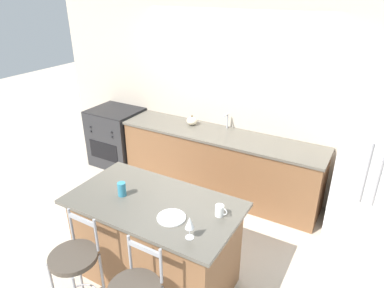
{
  "coord_description": "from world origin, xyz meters",
  "views": [
    {
      "loc": [
        1.81,
        -3.55,
        2.77
      ],
      "look_at": [
        0.07,
        -0.52,
        1.14
      ],
      "focal_mm": 32.0,
      "sensor_mm": 36.0,
      "label": 1
    }
  ],
  "objects_px": {
    "refrigerator": "(373,168)",
    "tumbler_cup": "(122,189)",
    "bar_stool_near": "(76,266)",
    "dinner_plate": "(171,217)",
    "coffee_mug": "(220,211)",
    "pumpkin_decoration": "(192,121)",
    "oven_range": "(117,137)",
    "wine_glass": "(190,223)"
  },
  "relations": [
    {
      "from": "refrigerator",
      "to": "tumbler_cup",
      "type": "xyz_separation_m",
      "value": [
        -2.05,
        -1.85,
        0.1
      ]
    },
    {
      "from": "refrigerator",
      "to": "dinner_plate",
      "type": "height_order",
      "value": "refrigerator"
    },
    {
      "from": "dinner_plate",
      "to": "pumpkin_decoration",
      "type": "bearing_deg",
      "value": 115.24
    },
    {
      "from": "tumbler_cup",
      "to": "oven_range",
      "type": "bearing_deg",
      "value": 133.08
    },
    {
      "from": "wine_glass",
      "to": "coffee_mug",
      "type": "bearing_deg",
      "value": 77.46
    },
    {
      "from": "tumbler_cup",
      "to": "pumpkin_decoration",
      "type": "height_order",
      "value": "tumbler_cup"
    },
    {
      "from": "dinner_plate",
      "to": "tumbler_cup",
      "type": "xyz_separation_m",
      "value": [
        -0.6,
        0.06,
        0.06
      ]
    },
    {
      "from": "dinner_plate",
      "to": "wine_glass",
      "type": "bearing_deg",
      "value": -27.47
    },
    {
      "from": "tumbler_cup",
      "to": "coffee_mug",
      "type": "bearing_deg",
      "value": 10.61
    },
    {
      "from": "oven_range",
      "to": "bar_stool_near",
      "type": "height_order",
      "value": "bar_stool_near"
    },
    {
      "from": "bar_stool_near",
      "to": "dinner_plate",
      "type": "relative_size",
      "value": 4.09
    },
    {
      "from": "wine_glass",
      "to": "tumbler_cup",
      "type": "height_order",
      "value": "wine_glass"
    },
    {
      "from": "refrigerator",
      "to": "coffee_mug",
      "type": "distance_m",
      "value": 2.01
    },
    {
      "from": "bar_stool_near",
      "to": "pumpkin_decoration",
      "type": "bearing_deg",
      "value": 97.42
    },
    {
      "from": "refrigerator",
      "to": "dinner_plate",
      "type": "xyz_separation_m",
      "value": [
        -1.45,
        -1.92,
        0.04
      ]
    },
    {
      "from": "dinner_plate",
      "to": "bar_stool_near",
      "type": "bearing_deg",
      "value": -136.86
    },
    {
      "from": "refrigerator",
      "to": "oven_range",
      "type": "relative_size",
      "value": 1.91
    },
    {
      "from": "oven_range",
      "to": "coffee_mug",
      "type": "distance_m",
      "value": 3.18
    },
    {
      "from": "bar_stool_near",
      "to": "coffee_mug",
      "type": "bearing_deg",
      "value": 40.4
    },
    {
      "from": "coffee_mug",
      "to": "tumbler_cup",
      "type": "xyz_separation_m",
      "value": [
        -0.95,
        -0.18,
        0.02
      ]
    },
    {
      "from": "oven_range",
      "to": "bar_stool_near",
      "type": "xyz_separation_m",
      "value": [
        1.7,
        -2.48,
        0.11
      ]
    },
    {
      "from": "refrigerator",
      "to": "wine_glass",
      "type": "bearing_deg",
      "value": -120.02
    },
    {
      "from": "oven_range",
      "to": "dinner_plate",
      "type": "bearing_deg",
      "value": -39.36
    },
    {
      "from": "bar_stool_near",
      "to": "wine_glass",
      "type": "relative_size",
      "value": 5.22
    },
    {
      "from": "bar_stool_near",
      "to": "dinner_plate",
      "type": "distance_m",
      "value": 0.92
    },
    {
      "from": "refrigerator",
      "to": "tumbler_cup",
      "type": "height_order",
      "value": "refrigerator"
    },
    {
      "from": "refrigerator",
      "to": "oven_range",
      "type": "bearing_deg",
      "value": -179.79
    },
    {
      "from": "oven_range",
      "to": "pumpkin_decoration",
      "type": "xyz_separation_m",
      "value": [
        1.37,
        0.12,
        0.51
      ]
    },
    {
      "from": "pumpkin_decoration",
      "to": "oven_range",
      "type": "bearing_deg",
      "value": -175.15
    },
    {
      "from": "bar_stool_near",
      "to": "dinner_plate",
      "type": "height_order",
      "value": "bar_stool_near"
    },
    {
      "from": "dinner_plate",
      "to": "wine_glass",
      "type": "height_order",
      "value": "wine_glass"
    },
    {
      "from": "refrigerator",
      "to": "pumpkin_decoration",
      "type": "bearing_deg",
      "value": 177.56
    },
    {
      "from": "oven_range",
      "to": "tumbler_cup",
      "type": "relative_size",
      "value": 6.88
    },
    {
      "from": "oven_range",
      "to": "wine_glass",
      "type": "height_order",
      "value": "wine_glass"
    },
    {
      "from": "refrigerator",
      "to": "pumpkin_decoration",
      "type": "relative_size",
      "value": 11.73
    },
    {
      "from": "dinner_plate",
      "to": "wine_glass",
      "type": "relative_size",
      "value": 1.28
    },
    {
      "from": "oven_range",
      "to": "dinner_plate",
      "type": "xyz_separation_m",
      "value": [
        2.32,
        -1.9,
        0.47
      ]
    },
    {
      "from": "bar_stool_near",
      "to": "tumbler_cup",
      "type": "distance_m",
      "value": 0.77
    },
    {
      "from": "oven_range",
      "to": "bar_stool_near",
      "type": "relative_size",
      "value": 0.91
    },
    {
      "from": "refrigerator",
      "to": "bar_stool_near",
      "type": "height_order",
      "value": "refrigerator"
    },
    {
      "from": "coffee_mug",
      "to": "refrigerator",
      "type": "bearing_deg",
      "value": 56.66
    },
    {
      "from": "refrigerator",
      "to": "coffee_mug",
      "type": "xyz_separation_m",
      "value": [
        -1.1,
        -1.67,
        0.08
      ]
    }
  ]
}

